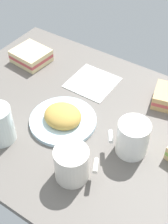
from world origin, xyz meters
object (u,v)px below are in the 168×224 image
coffee_mug_milky (133,138)px  sandwich_main (31,56)px  plate_of_food (63,118)px  paper_napkin (92,83)px  coffee_mug_black (72,164)px

coffee_mug_milky → sandwich_main: coffee_mug_milky is taller
plate_of_food → paper_napkin: (-2.39, 19.26, -1.48)cm
coffee_mug_black → plate_of_food: bearing=133.5°
plate_of_food → sandwich_main: bearing=146.6°
coffee_mug_black → paper_napkin: bearing=114.6°
coffee_mug_black → paper_napkin: 35.80cm
coffee_mug_black → coffee_mug_milky: 16.88cm
coffee_mug_black → paper_napkin: (-14.77, 32.29, -4.54)cm
sandwich_main → paper_napkin: 24.28cm
coffee_mug_milky → sandwich_main: 49.80cm
plate_of_food → coffee_mug_black: (12.38, -13.03, 3.06)cm
coffee_mug_milky → sandwich_main: size_ratio=0.83×
sandwich_main → coffee_mug_black: bearing=-38.1°
paper_napkin → sandwich_main: bearing=-175.9°
coffee_mug_milky → paper_napkin: size_ratio=0.72×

